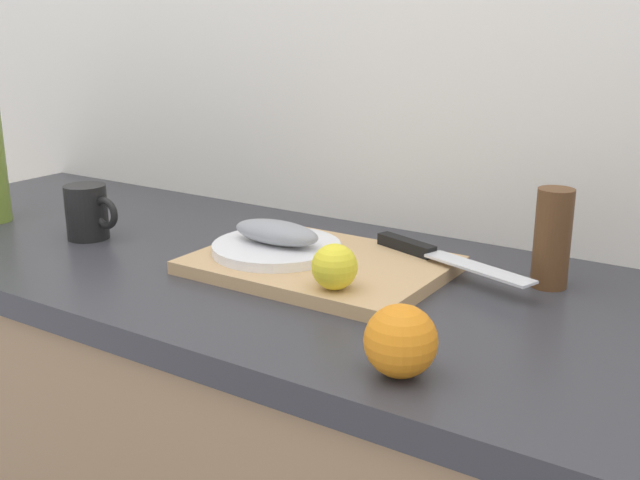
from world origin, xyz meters
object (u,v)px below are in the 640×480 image
Objects in this scene: fish_fillet at (276,232)px; pepper_mill at (552,238)px; cutting_board at (320,265)px; chef_knife at (431,253)px; coffee_mug_0 at (88,212)px; orange_0 at (401,341)px; white_plate at (277,248)px; lemon_0 at (335,267)px.

pepper_mill is at bearing 19.47° from fish_fillet.
chef_knife is at bearing 33.41° from cutting_board.
coffee_mug_0 is 0.77m from pepper_mill.
orange_0 is 0.37m from pepper_mill.
cutting_board is 1.85× the size of white_plate.
white_plate is 0.03m from fish_fillet.
pepper_mill reaches higher than coffee_mug_0.
chef_knife is at bearing 74.57° from lemon_0.
coffee_mug_0 is 0.72m from orange_0.
fish_fillet is 1.05× the size of pepper_mill.
pepper_mill is (0.05, 0.37, 0.03)m from orange_0.
cutting_board is 3.31× the size of coffee_mug_0.
fish_fillet reaches higher than cutting_board.
white_plate is 0.71× the size of chef_knife.
white_plate is 0.19m from lemon_0.
fish_fillet is 0.53× the size of chef_knife.
white_plate reaches higher than cutting_board.
lemon_0 is (0.16, -0.09, 0.02)m from white_plate.
chef_knife is at bearing 25.84° from fish_fillet.
cutting_board is 0.34m from pepper_mill.
fish_fillet is (-0.07, -0.01, 0.04)m from cutting_board.
coffee_mug_0 is at bearing 177.17° from lemon_0.
pepper_mill reaches higher than white_plate.
lemon_0 is 0.56× the size of coffee_mug_0.
orange_0 is at bearing -52.25° from chef_knife.
lemon_0 is at bearing -48.28° from cutting_board.
chef_knife is at bearing 25.84° from white_plate.
orange_0 is (0.26, -0.24, 0.03)m from cutting_board.
chef_knife is 0.36m from orange_0.
cutting_board is at bearing 137.25° from orange_0.
coffee_mug_0 reaches higher than chef_knife.
cutting_board is at bearing 8.49° from fish_fillet.
fish_fillet is at bearing -160.53° from pepper_mill.
chef_knife is 3.51× the size of orange_0.
orange_0 is at bearing -97.65° from pepper_mill.
fish_fillet reaches higher than chef_knife.
pepper_mill reaches higher than chef_knife.
fish_fillet is at bearing -90.00° from white_plate.
cutting_board is 0.14m from lemon_0.
lemon_0 is 0.52m from coffee_mug_0.
orange_0 reaches higher than chef_knife.
white_plate is 1.40× the size of pepper_mill.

